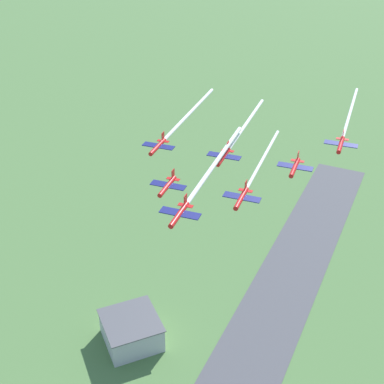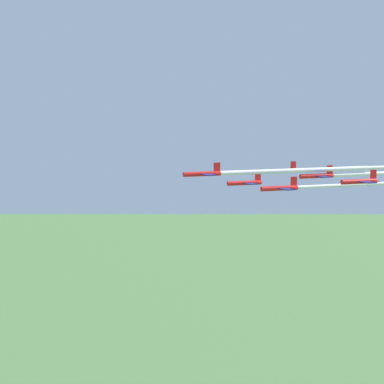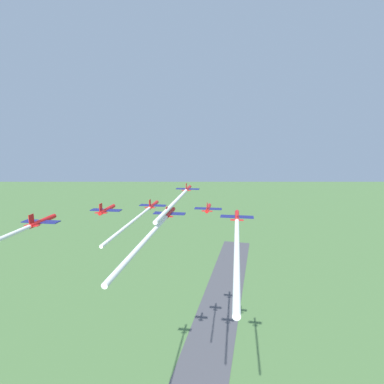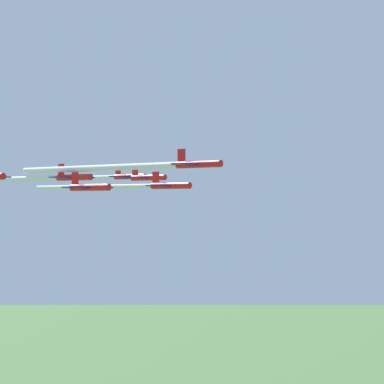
{
  "view_description": "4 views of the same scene",
  "coord_description": "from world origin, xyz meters",
  "px_view_note": "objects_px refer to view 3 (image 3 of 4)",
  "views": [
    {
      "loc": [
        135.67,
        -29.35,
        194.92
      ],
      "look_at": [
        27.7,
        16.7,
        124.8
      ],
      "focal_mm": 50.0,
      "sensor_mm": 36.0,
      "label": 1
    },
    {
      "loc": [
        222.58,
        94.4,
        141.14
      ],
      "look_at": [
        35.64,
        8.6,
        118.02
      ],
      "focal_mm": 70.0,
      "sensor_mm": 36.0,
      "label": 2
    },
    {
      "loc": [
        -75.28,
        84.04,
        145.32
      ],
      "look_at": [
        40.78,
        3.6,
        119.62
      ],
      "focal_mm": 28.0,
      "sensor_mm": 36.0,
      "label": 3
    },
    {
      "loc": [
        35.04,
        -157.55,
        116.45
      ],
      "look_at": [
        32.3,
        14.26,
        117.85
      ],
      "focal_mm": 85.0,
      "sensor_mm": 36.0,
      "label": 4
    }
  ],
  "objects_px": {
    "jet_2": "(208,208)",
    "jet_5": "(237,216)",
    "jet_0": "(188,189)",
    "jet_1": "(153,205)",
    "jet_6": "(42,221)",
    "jet_3": "(106,210)",
    "jet_4": "(170,213)"
  },
  "relations": [
    {
      "from": "jet_3",
      "to": "jet_4",
      "type": "distance_m",
      "value": 21.68
    },
    {
      "from": "jet_1",
      "to": "jet_2",
      "type": "xyz_separation_m",
      "value": [
        -14.84,
        -15.8,
        -0.56
      ]
    },
    {
      "from": "jet_0",
      "to": "jet_3",
      "type": "bearing_deg",
      "value": -120.47
    },
    {
      "from": "jet_0",
      "to": "jet_6",
      "type": "height_order",
      "value": "jet_0"
    },
    {
      "from": "jet_1",
      "to": "jet_6",
      "type": "bearing_deg",
      "value": -120.47
    },
    {
      "from": "jet_0",
      "to": "jet_6",
      "type": "bearing_deg",
      "value": -120.47
    },
    {
      "from": "jet_4",
      "to": "jet_1",
      "type": "bearing_deg",
      "value": 120.47
    },
    {
      "from": "jet_0",
      "to": "jet_3",
      "type": "height_order",
      "value": "jet_0"
    },
    {
      "from": "jet_1",
      "to": "jet_5",
      "type": "height_order",
      "value": "jet_5"
    },
    {
      "from": "jet_2",
      "to": "jet_5",
      "type": "bearing_deg",
      "value": -59.53
    },
    {
      "from": "jet_5",
      "to": "jet_2",
      "type": "bearing_deg",
      "value": 120.47
    },
    {
      "from": "jet_1",
      "to": "jet_4",
      "type": "bearing_deg",
      "value": -59.53
    },
    {
      "from": "jet_0",
      "to": "jet_6",
      "type": "distance_m",
      "value": 64.13
    },
    {
      "from": "jet_2",
      "to": "jet_4",
      "type": "xyz_separation_m",
      "value": [
        -6.01,
        20.52,
        2.4
      ]
    },
    {
      "from": "jet_1",
      "to": "jet_6",
      "type": "xyz_separation_m",
      "value": [
        -12.01,
        41.03,
        2.93
      ]
    },
    {
      "from": "jet_0",
      "to": "jet_6",
      "type": "xyz_separation_m",
      "value": [
        -18.02,
        61.55,
        -0.74
      ]
    },
    {
      "from": "jet_2",
      "to": "jet_5",
      "type": "height_order",
      "value": "jet_5"
    },
    {
      "from": "jet_2",
      "to": "jet_3",
      "type": "xyz_separation_m",
      "value": [
        8.84,
        36.31,
        2.73
      ]
    },
    {
      "from": "jet_3",
      "to": "jet_6",
      "type": "bearing_deg",
      "value": -120.47
    },
    {
      "from": "jet_0",
      "to": "jet_1",
      "type": "distance_m",
      "value": 21.69
    },
    {
      "from": "jet_0",
      "to": "jet_2",
      "type": "bearing_deg",
      "value": -59.53
    },
    {
      "from": "jet_5",
      "to": "jet_0",
      "type": "bearing_deg",
      "value": 120.47
    },
    {
      "from": "jet_0",
      "to": "jet_6",
      "type": "relative_size",
      "value": 1.0
    },
    {
      "from": "jet_3",
      "to": "jet_4",
      "type": "height_order",
      "value": "jet_3"
    },
    {
      "from": "jet_3",
      "to": "jet_6",
      "type": "height_order",
      "value": "jet_6"
    },
    {
      "from": "jet_5",
      "to": "jet_4",
      "type": "bearing_deg",
      "value": 180.0
    },
    {
      "from": "jet_5",
      "to": "jet_3",
      "type": "bearing_deg",
      "value": 180.0
    },
    {
      "from": "jet_5",
      "to": "jet_6",
      "type": "distance_m",
      "value": 57.25
    },
    {
      "from": "jet_1",
      "to": "jet_3",
      "type": "bearing_deg",
      "value": -120.47
    },
    {
      "from": "jet_2",
      "to": "jet_5",
      "type": "distance_m",
      "value": 21.49
    },
    {
      "from": "jet_5",
      "to": "jet_6",
      "type": "bearing_deg",
      "value": -161.22
    },
    {
      "from": "jet_4",
      "to": "jet_6",
      "type": "xyz_separation_m",
      "value": [
        8.84,
        36.31,
        1.09
      ]
    }
  ]
}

